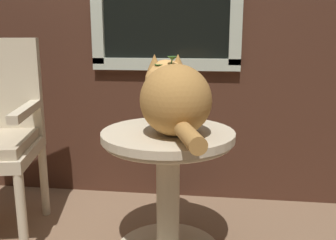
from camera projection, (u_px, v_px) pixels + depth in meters
The scene contains 3 objects.
wicker_side_table at pixel (168, 174), 1.70m from camera, with size 0.58×0.58×0.60m.
cat at pixel (174, 96), 1.60m from camera, with size 0.38×0.66×0.32m.
pewter_vase_with_ivy at pixel (167, 105), 1.74m from camera, with size 0.14×0.14×0.32m.
Camera 1 is at (0.48, -1.43, 1.02)m, focal length 40.72 mm.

